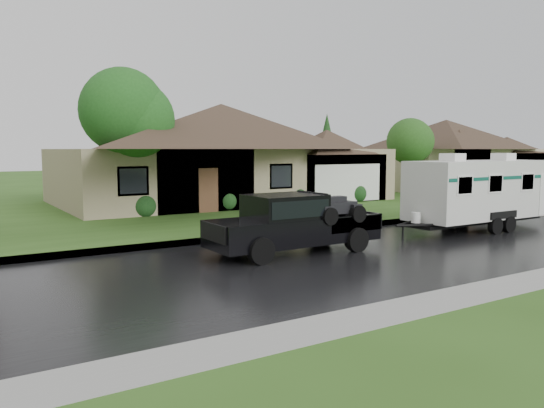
% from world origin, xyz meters
% --- Properties ---
extents(ground, '(140.00, 140.00, 0.00)m').
position_xyz_m(ground, '(0.00, 0.00, 0.00)').
color(ground, '#30551A').
rests_on(ground, ground).
extents(road, '(140.00, 8.00, 0.01)m').
position_xyz_m(road, '(0.00, -2.00, 0.01)').
color(road, black).
rests_on(road, ground).
extents(curb, '(140.00, 0.50, 0.15)m').
position_xyz_m(curb, '(0.00, 2.25, 0.07)').
color(curb, gray).
rests_on(curb, ground).
extents(lawn, '(140.00, 26.00, 0.15)m').
position_xyz_m(lawn, '(0.00, 15.00, 0.07)').
color(lawn, '#30551A').
rests_on(lawn, ground).
extents(house_main, '(19.44, 10.80, 6.90)m').
position_xyz_m(house_main, '(2.29, 13.84, 3.59)').
color(house_main, gray).
rests_on(house_main, lawn).
extents(house_neighbor, '(15.12, 9.72, 6.45)m').
position_xyz_m(house_neighbor, '(22.27, 14.34, 3.32)').
color(house_neighbor, tan).
rests_on(house_neighbor, lawn).
extents(tree_left_green, '(3.87, 3.87, 6.41)m').
position_xyz_m(tree_left_green, '(-4.93, 9.23, 4.60)').
color(tree_left_green, '#382B1E').
rests_on(tree_left_green, lawn).
extents(tree_right_green, '(3.02, 3.02, 5.00)m').
position_xyz_m(tree_right_green, '(13.46, 9.94, 3.61)').
color(tree_right_green, '#382B1E').
rests_on(tree_right_green, lawn).
extents(shrub_row, '(13.60, 1.00, 1.00)m').
position_xyz_m(shrub_row, '(2.00, 9.30, 0.65)').
color(shrub_row, '#143814').
rests_on(shrub_row, lawn).
extents(pickup_truck, '(5.39, 2.05, 1.80)m').
position_xyz_m(pickup_truck, '(-3.10, -0.76, 0.96)').
color(pickup_truck, black).
rests_on(pickup_truck, ground).
extents(travel_trailer, '(6.65, 2.34, 2.98)m').
position_xyz_m(travel_trailer, '(5.70, -0.76, 1.58)').
color(travel_trailer, silver).
rests_on(travel_trailer, ground).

